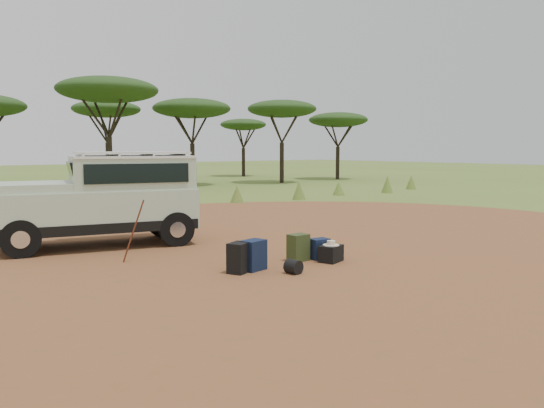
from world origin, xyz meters
TOP-DOWN VIEW (x-y plane):
  - ground at (0.00, 0.00)m, footprint 140.00×140.00m
  - dirt_clearing at (0.00, 0.00)m, footprint 23.00×23.00m
  - grass_fringe at (0.12, 8.67)m, footprint 36.60×1.60m
  - acacia_treeline at (0.75, 19.81)m, footprint 46.70×13.20m
  - safari_vehicle at (-2.19, 2.94)m, footprint 4.86×2.91m
  - walking_staff at (-2.51, 0.71)m, footprint 0.37×0.36m
  - backpack_black at (-1.37, -1.36)m, footprint 0.51×0.46m
  - backpack_navy at (-1.04, -1.36)m, footprint 0.50×0.40m
  - backpack_olive at (0.18, -1.28)m, footprint 0.41×0.30m
  - duffel_navy at (0.65, -1.41)m, footprint 0.43×0.35m
  - hard_case at (0.64, -1.76)m, footprint 0.57×0.47m
  - stuff_sack at (-0.64, -2.05)m, footprint 0.29×0.29m
  - safari_hat at (0.64, -1.76)m, footprint 0.34×0.34m

SIDE VIEW (x-z plane):
  - ground at x=0.00m, z-range 0.00..0.00m
  - dirt_clearing at x=0.00m, z-range 0.00..0.01m
  - stuff_sack at x=-0.64m, z-range 0.00..0.27m
  - hard_case at x=0.64m, z-range 0.00..0.34m
  - duffel_navy at x=0.65m, z-range 0.00..0.44m
  - backpack_olive at x=0.18m, z-range 0.00..0.56m
  - backpack_black at x=-1.37m, z-range 0.00..0.57m
  - backpack_navy at x=-1.04m, z-range 0.00..0.58m
  - safari_hat at x=0.64m, z-range 0.33..0.43m
  - grass_fringe at x=0.12m, z-range -0.05..0.85m
  - walking_staff at x=-2.51m, z-range 0.00..1.28m
  - safari_vehicle at x=-2.19m, z-range -0.04..2.19m
  - acacia_treeline at x=0.75m, z-range 1.74..8.00m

